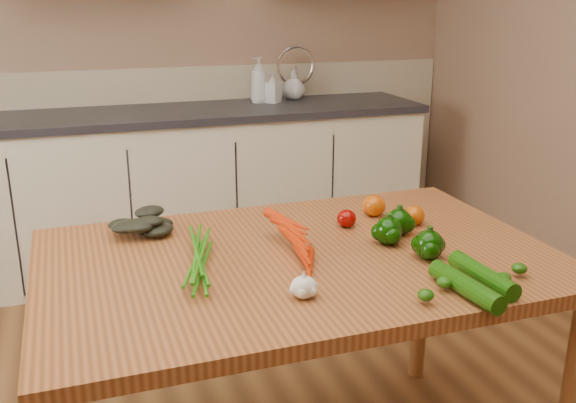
{
  "coord_description": "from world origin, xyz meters",
  "views": [
    {
      "loc": [
        -0.31,
        -1.34,
        1.5
      ],
      "look_at": [
        0.31,
        0.53,
        0.87
      ],
      "focal_mm": 40.0,
      "sensor_mm": 36.0,
      "label": 1
    }
  ],
  "objects_px": {
    "tomato_a": "(347,218)",
    "zucchini_a": "(483,275)",
    "soap_bottle_c": "(294,85)",
    "garlic_bulb": "(304,287)",
    "carrot_bunch": "(265,247)",
    "pepper_a": "(388,231)",
    "soap_bottle_a": "(259,80)",
    "pepper_b": "(399,222)",
    "tomato_c": "(414,216)",
    "zucchini_b": "(466,286)",
    "pepper_c": "(429,245)",
    "table": "(299,282)",
    "leafy_greens": "(141,218)",
    "tomato_b": "(374,206)",
    "soap_bottle_b": "(273,87)"
  },
  "relations": [
    {
      "from": "table",
      "to": "tomato_c",
      "type": "xyz_separation_m",
      "value": [
        0.44,
        0.12,
        0.12
      ]
    },
    {
      "from": "tomato_a",
      "to": "zucchini_b",
      "type": "xyz_separation_m",
      "value": [
        0.08,
        -0.55,
        -0.0
      ]
    },
    {
      "from": "pepper_c",
      "to": "tomato_c",
      "type": "bearing_deg",
      "value": 69.24
    },
    {
      "from": "leafy_greens",
      "to": "garlic_bulb",
      "type": "relative_size",
      "value": 3.2
    },
    {
      "from": "tomato_a",
      "to": "zucchini_a",
      "type": "bearing_deg",
      "value": -72.71
    },
    {
      "from": "leafy_greens",
      "to": "zucchini_b",
      "type": "bearing_deg",
      "value": -44.4
    },
    {
      "from": "soap_bottle_b",
      "to": "pepper_c",
      "type": "bearing_deg",
      "value": -47.76
    },
    {
      "from": "pepper_a",
      "to": "tomato_a",
      "type": "xyz_separation_m",
      "value": [
        -0.06,
        0.18,
        -0.01
      ]
    },
    {
      "from": "zucchini_a",
      "to": "zucchini_b",
      "type": "bearing_deg",
      "value": -152.0
    },
    {
      "from": "table",
      "to": "tomato_b",
      "type": "bearing_deg",
      "value": 33.82
    },
    {
      "from": "pepper_a",
      "to": "zucchini_b",
      "type": "bearing_deg",
      "value": -86.55
    },
    {
      "from": "soap_bottle_b",
      "to": "carrot_bunch",
      "type": "height_order",
      "value": "soap_bottle_b"
    },
    {
      "from": "soap_bottle_a",
      "to": "tomato_c",
      "type": "relative_size",
      "value": 3.75
    },
    {
      "from": "zucchini_a",
      "to": "tomato_a",
      "type": "bearing_deg",
      "value": 107.29
    },
    {
      "from": "carrot_bunch",
      "to": "tomato_a",
      "type": "relative_size",
      "value": 4.33
    },
    {
      "from": "table",
      "to": "leafy_greens",
      "type": "height_order",
      "value": "leafy_greens"
    },
    {
      "from": "carrot_bunch",
      "to": "pepper_b",
      "type": "distance_m",
      "value": 0.45
    },
    {
      "from": "garlic_bulb",
      "to": "pepper_a",
      "type": "height_order",
      "value": "pepper_a"
    },
    {
      "from": "soap_bottle_a",
      "to": "tomato_b",
      "type": "height_order",
      "value": "soap_bottle_a"
    },
    {
      "from": "zucchini_b",
      "to": "soap_bottle_b",
      "type": "bearing_deg",
      "value": 84.29
    },
    {
      "from": "leafy_greens",
      "to": "pepper_b",
      "type": "distance_m",
      "value": 0.8
    },
    {
      "from": "tomato_c",
      "to": "zucchini_a",
      "type": "height_order",
      "value": "tomato_c"
    },
    {
      "from": "pepper_b",
      "to": "tomato_b",
      "type": "bearing_deg",
      "value": 88.49
    },
    {
      "from": "soap_bottle_a",
      "to": "tomato_a",
      "type": "xyz_separation_m",
      "value": [
        -0.24,
        -1.85,
        -0.22
      ]
    },
    {
      "from": "pepper_b",
      "to": "tomato_c",
      "type": "relative_size",
      "value": 1.17
    },
    {
      "from": "soap_bottle_b",
      "to": "zucchini_b",
      "type": "distance_m",
      "value": 2.39
    },
    {
      "from": "carrot_bunch",
      "to": "pepper_a",
      "type": "bearing_deg",
      "value": -1.89
    },
    {
      "from": "soap_bottle_c",
      "to": "pepper_a",
      "type": "height_order",
      "value": "soap_bottle_c"
    },
    {
      "from": "soap_bottle_c",
      "to": "garlic_bulb",
      "type": "xyz_separation_m",
      "value": [
        -0.78,
        -2.34,
        -0.17
      ]
    },
    {
      "from": "tomato_a",
      "to": "pepper_a",
      "type": "bearing_deg",
      "value": -72.12
    },
    {
      "from": "soap_bottle_b",
      "to": "pepper_c",
      "type": "distance_m",
      "value": 2.15
    },
    {
      "from": "pepper_c",
      "to": "tomato_c",
      "type": "relative_size",
      "value": 1.19
    },
    {
      "from": "table",
      "to": "pepper_b",
      "type": "distance_m",
      "value": 0.38
    },
    {
      "from": "soap_bottle_c",
      "to": "leafy_greens",
      "type": "height_order",
      "value": "soap_bottle_c"
    },
    {
      "from": "soap_bottle_a",
      "to": "table",
      "type": "bearing_deg",
      "value": -40.6
    },
    {
      "from": "tomato_a",
      "to": "zucchini_a",
      "type": "relative_size",
      "value": 0.27
    },
    {
      "from": "soap_bottle_a",
      "to": "pepper_b",
      "type": "distance_m",
      "value": 1.98
    },
    {
      "from": "leafy_greens",
      "to": "tomato_b",
      "type": "relative_size",
      "value": 2.66
    },
    {
      "from": "zucchini_b",
      "to": "table",
      "type": "bearing_deg",
      "value": 128.49
    },
    {
      "from": "soap_bottle_c",
      "to": "garlic_bulb",
      "type": "height_order",
      "value": "soap_bottle_c"
    },
    {
      "from": "pepper_b",
      "to": "pepper_a",
      "type": "bearing_deg",
      "value": -138.09
    },
    {
      "from": "carrot_bunch",
      "to": "table",
      "type": "bearing_deg",
      "value": -1.93
    },
    {
      "from": "leafy_greens",
      "to": "zucchini_a",
      "type": "distance_m",
      "value": 1.03
    },
    {
      "from": "table",
      "to": "soap_bottle_b",
      "type": "height_order",
      "value": "soap_bottle_b"
    },
    {
      "from": "zucchini_a",
      "to": "tomato_c",
      "type": "bearing_deg",
      "value": 83.12
    },
    {
      "from": "garlic_bulb",
      "to": "pepper_a",
      "type": "distance_m",
      "value": 0.44
    },
    {
      "from": "tomato_a",
      "to": "zucchini_a",
      "type": "distance_m",
      "value": 0.53
    },
    {
      "from": "pepper_b",
      "to": "garlic_bulb",
      "type": "bearing_deg",
      "value": -143.49
    },
    {
      "from": "soap_bottle_c",
      "to": "tomato_a",
      "type": "xyz_separation_m",
      "value": [
        -0.48,
        -1.91,
        -0.17
      ]
    },
    {
      "from": "garlic_bulb",
      "to": "tomato_b",
      "type": "bearing_deg",
      "value": 49.26
    }
  ]
}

